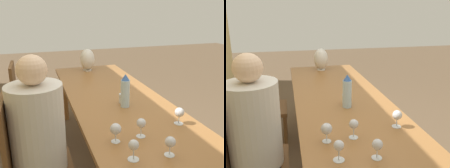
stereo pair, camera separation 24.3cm
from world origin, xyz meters
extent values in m
plane|color=brown|center=(0.00, 0.00, 0.00)|extent=(14.00, 14.00, 0.00)
cube|color=#936033|center=(0.00, 0.00, 0.71)|extent=(2.80, 0.86, 0.04)
cylinder|color=#936033|center=(1.30, -0.33, 0.34)|extent=(0.07, 0.07, 0.69)
cylinder|color=#936033|center=(1.30, 0.33, 0.34)|extent=(0.07, 0.07, 0.69)
cylinder|color=silver|center=(-0.14, -0.01, 0.84)|extent=(0.08, 0.08, 0.24)
cone|color=#33599E|center=(-0.14, -0.01, 0.99)|extent=(0.07, 0.07, 0.05)
cylinder|color=silver|center=(-0.06, -0.02, 0.77)|extent=(0.07, 0.07, 0.08)
cylinder|color=silver|center=(1.17, 0.03, 0.73)|extent=(0.10, 0.10, 0.01)
ellipsoid|color=silver|center=(1.17, 0.03, 0.88)|extent=(0.19, 0.19, 0.28)
cylinder|color=silver|center=(-0.91, 0.01, 0.73)|extent=(0.06, 0.06, 0.00)
cylinder|color=silver|center=(-0.91, 0.01, 0.76)|extent=(0.01, 0.01, 0.06)
sphere|color=silver|center=(-0.91, 0.01, 0.81)|extent=(0.06, 0.06, 0.06)
cylinder|color=silver|center=(-0.57, -0.27, 0.73)|extent=(0.07, 0.07, 0.00)
cylinder|color=silver|center=(-0.57, -0.27, 0.76)|extent=(0.01, 0.01, 0.06)
sphere|color=silver|center=(-0.57, -0.27, 0.82)|extent=(0.07, 0.07, 0.07)
cylinder|color=silver|center=(-0.67, 0.26, 0.73)|extent=(0.06, 0.06, 0.00)
cylinder|color=silver|center=(-0.67, 0.26, 0.76)|extent=(0.01, 0.01, 0.06)
sphere|color=silver|center=(-0.67, 0.26, 0.82)|extent=(0.07, 0.07, 0.07)
cylinder|color=silver|center=(-0.66, 0.08, 0.73)|extent=(0.06, 0.06, 0.00)
cylinder|color=silver|center=(-0.66, 0.08, 0.76)|extent=(0.01, 0.01, 0.07)
sphere|color=silver|center=(-0.66, 0.08, 0.82)|extent=(0.06, 0.06, 0.06)
cylinder|color=silver|center=(-0.89, 0.22, 0.73)|extent=(0.07, 0.07, 0.00)
cylinder|color=silver|center=(-0.89, 0.22, 0.76)|extent=(0.01, 0.01, 0.07)
sphere|color=silver|center=(-0.89, 0.22, 0.82)|extent=(0.06, 0.06, 0.06)
cube|color=brown|center=(-0.42, 0.93, 0.73)|extent=(0.40, 0.03, 0.53)
cube|color=brown|center=(0.63, 0.73, 0.44)|extent=(0.44, 0.44, 0.04)
cube|color=brown|center=(0.63, 0.93, 0.73)|extent=(0.40, 0.03, 0.53)
cylinder|color=brown|center=(0.44, 0.54, 0.21)|extent=(0.04, 0.04, 0.42)
cylinder|color=brown|center=(0.82, 0.54, 0.21)|extent=(0.04, 0.04, 0.42)
cylinder|color=brown|center=(0.44, 0.92, 0.21)|extent=(0.04, 0.04, 0.42)
cylinder|color=brown|center=(0.82, 0.92, 0.21)|extent=(0.04, 0.04, 0.42)
cylinder|color=beige|center=(-0.42, 0.73, 0.77)|extent=(0.37, 0.37, 0.61)
sphere|color=beige|center=(-0.42, 0.73, 1.17)|extent=(0.20, 0.20, 0.20)
camera|label=1|loc=(-2.00, 0.71, 1.55)|focal=40.00mm
camera|label=2|loc=(-2.07, 0.48, 1.55)|focal=40.00mm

